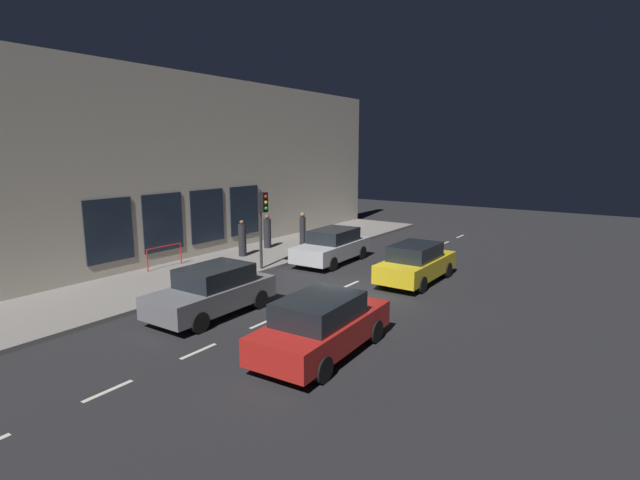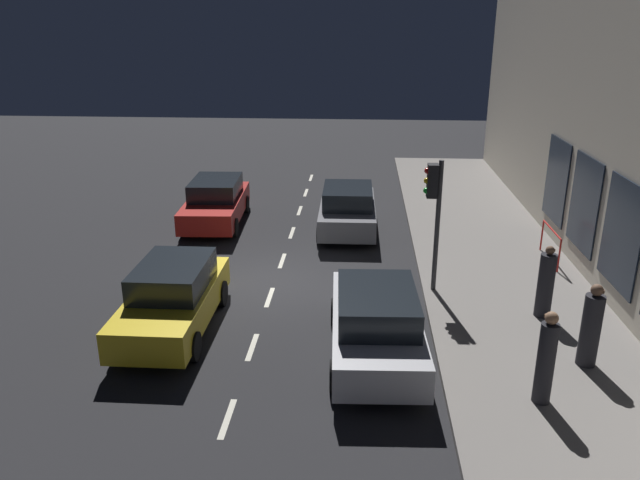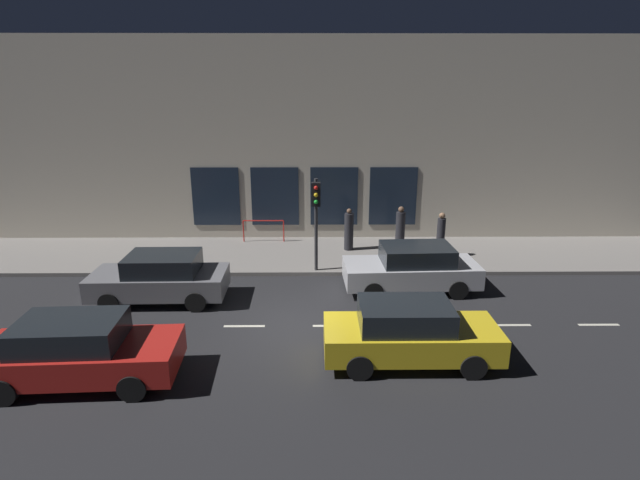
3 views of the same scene
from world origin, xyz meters
name	(u,v)px [view 1 (image 1 of 3)]	position (x,y,z in m)	size (l,w,h in m)	color
ground_plane	(337,290)	(0.00, 0.00, 0.00)	(60.00, 60.00, 0.00)	#232326
sidewalk	(221,266)	(6.25, 0.00, 0.07)	(4.50, 32.00, 0.15)	gray
building_facade	(179,169)	(8.80, 0.00, 4.37)	(0.65, 32.00, 8.77)	beige
lane_centre_line	(351,284)	(0.00, -1.00, 0.00)	(0.12, 27.20, 0.01)	beige
traffic_light	(262,213)	(4.14, -0.51, 2.59)	(0.47, 0.32, 3.44)	#2D2D30
parked_car_0	(332,246)	(2.70, -3.77, 0.79)	(2.07, 4.58, 1.58)	#B7B7BC
parked_car_1	(416,263)	(-1.95, -2.83, 0.79)	(1.84, 4.35, 1.58)	gold
parked_car_2	(213,291)	(1.87, 4.53, 0.79)	(1.98, 4.31, 1.58)	slate
parked_car_3	(322,325)	(-2.78, 5.04, 0.79)	(2.07, 4.56, 1.58)	red
pedestrian_0	(303,230)	(5.73, -5.47, 1.01)	(0.46, 0.46, 1.83)	#232328
pedestrian_1	(267,232)	(7.00, -4.06, 0.97)	(0.54, 0.54, 1.78)	#232328
pedestrian_2	(242,239)	(6.70, -1.87, 0.96)	(0.45, 0.45, 1.76)	#232328
red_railing	(164,252)	(7.86, 1.80, 0.85)	(0.05, 1.82, 0.97)	red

